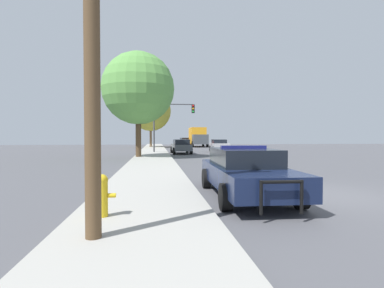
{
  "coord_description": "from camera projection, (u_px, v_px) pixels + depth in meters",
  "views": [
    {
      "loc": [
        -4.85,
        -8.34,
        1.75
      ],
      "look_at": [
        -1.19,
        21.83,
        0.96
      ],
      "focal_mm": 28.0,
      "sensor_mm": 36.0,
      "label": 1
    }
  ],
  "objects": [
    {
      "name": "box_truck",
      "position": [
        198.0,
        136.0,
        49.95
      ],
      "size": [
        2.67,
        7.28,
        3.2
      ],
      "rotation": [
        0.0,
        0.0,
        3.13
      ],
      "color": "#474C51",
      "rests_on": "ground_plane"
    },
    {
      "name": "utility_pole",
      "position": [
        92.0,
        19.0,
        4.68
      ],
      "size": [
        1.4,
        0.25,
        6.69
      ],
      "color": "brown",
      "rests_on": "sidewalk_left"
    },
    {
      "name": "car_background_midblock",
      "position": [
        181.0,
        146.0,
        29.98
      ],
      "size": [
        1.99,
        4.63,
        1.43
      ],
      "rotation": [
        0.0,
        0.0,
        0.03
      ],
      "color": "#474C51",
      "rests_on": "ground_plane"
    },
    {
      "name": "car_background_oncoming",
      "position": [
        219.0,
        145.0,
        33.1
      ],
      "size": [
        2.09,
        4.5,
        1.39
      ],
      "rotation": [
        0.0,
        0.0,
        3.08
      ],
      "color": "#B7B7BC",
      "rests_on": "ground_plane"
    },
    {
      "name": "ground_plane",
      "position": [
        320.0,
        195.0,
        8.91
      ],
      "size": [
        110.0,
        110.0,
        0.0
      ],
      "primitive_type": "plane",
      "color": "#4F4F54"
    },
    {
      "name": "fire_hydrant",
      "position": [
        102.0,
        194.0,
        6.02
      ],
      "size": [
        0.54,
        0.24,
        0.86
      ],
      "color": "gold",
      "rests_on": "sidewalk_left"
    },
    {
      "name": "police_car",
      "position": [
        245.0,
        171.0,
        8.7
      ],
      "size": [
        2.17,
        5.23,
        1.48
      ],
      "rotation": [
        0.0,
        0.0,
        3.12
      ],
      "color": "#141E3D",
      "rests_on": "ground_plane"
    },
    {
      "name": "sidewalk_left",
      "position": [
        147.0,
        197.0,
        8.29
      ],
      "size": [
        3.0,
        110.0,
        0.13
      ],
      "color": "#A3A099",
      "rests_on": "ground_plane"
    },
    {
      "name": "tree_sidewalk_far",
      "position": [
        151.0,
        111.0,
        45.35
      ],
      "size": [
        6.13,
        6.13,
        8.54
      ],
      "color": "brown",
      "rests_on": "sidewalk_left"
    },
    {
      "name": "tree_sidewalk_mid",
      "position": [
        138.0,
        88.0,
        23.51
      ],
      "size": [
        5.69,
        5.69,
        8.24
      ],
      "color": "#4C3823",
      "rests_on": "sidewalk_left"
    },
    {
      "name": "car_background_distant",
      "position": [
        185.0,
        142.0,
        53.68
      ],
      "size": [
        2.15,
        4.41,
        1.49
      ],
      "rotation": [
        0.0,
        0.0,
        0.08
      ],
      "color": "maroon",
      "rests_on": "ground_plane"
    },
    {
      "name": "traffic_light",
      "position": [
        171.0,
        117.0,
        31.03
      ],
      "size": [
        4.3,
        0.35,
        5.1
      ],
      "color": "#424247",
      "rests_on": "sidewalk_left"
    }
  ]
}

